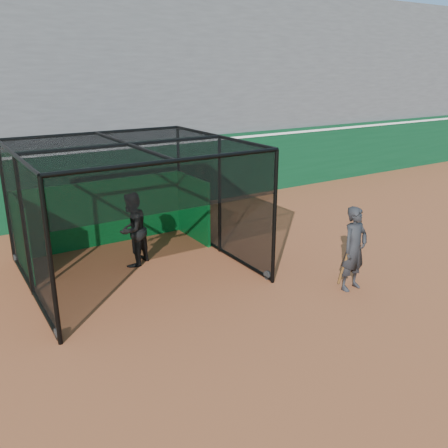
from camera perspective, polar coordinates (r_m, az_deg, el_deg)
ground at (r=9.65m, az=0.34°, el=-12.34°), size 120.00×120.00×0.00m
outfield_wall at (r=16.53m, az=-15.80°, el=4.93°), size 50.00×0.50×2.50m
grandstand at (r=19.78m, az=-19.98°, el=16.00°), size 50.00×7.85×8.95m
batting_cage at (r=11.80m, az=-10.95°, el=1.64°), size 5.09×4.90×3.21m
batter at (r=12.37m, az=-10.98°, el=-0.65°), size 1.19×1.15×1.94m
on_deck_player at (r=11.21m, az=15.39°, el=-2.91°), size 0.76×0.53×1.98m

